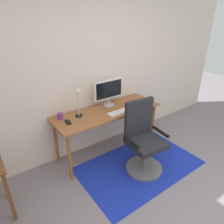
% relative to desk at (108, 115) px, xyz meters
% --- Properties ---
extents(wall_back, '(6.00, 0.10, 2.60)m').
position_rel_desk_xyz_m(wall_back, '(0.01, 0.36, 0.61)').
color(wall_back, beige).
rests_on(wall_back, ground).
extents(area_rug, '(1.80, 1.12, 0.01)m').
position_rel_desk_xyz_m(area_rug, '(0.17, -0.59, -0.68)').
color(area_rug, '#192DAC').
rests_on(area_rug, ground).
extents(desk, '(1.69, 0.59, 0.76)m').
position_rel_desk_xyz_m(desk, '(0.00, 0.00, 0.00)').
color(desk, '#965A33').
rests_on(desk, ground).
extents(monitor, '(0.51, 0.18, 0.42)m').
position_rel_desk_xyz_m(monitor, '(0.12, 0.15, 0.33)').
color(monitor, '#B2B2B7').
rests_on(monitor, desk).
extents(keyboard, '(0.43, 0.13, 0.02)m').
position_rel_desk_xyz_m(keyboard, '(0.12, -0.17, 0.09)').
color(keyboard, white).
rests_on(keyboard, desk).
extents(computer_mouse, '(0.06, 0.10, 0.03)m').
position_rel_desk_xyz_m(computer_mouse, '(0.41, -0.17, 0.09)').
color(computer_mouse, black).
rests_on(computer_mouse, desk).
extents(coffee_cup, '(0.08, 0.08, 0.10)m').
position_rel_desk_xyz_m(coffee_cup, '(-0.70, 0.15, 0.12)').
color(coffee_cup, '#753588').
rests_on(coffee_cup, desk).
extents(cell_phone, '(0.09, 0.15, 0.01)m').
position_rel_desk_xyz_m(cell_phone, '(-0.66, 0.00, 0.08)').
color(cell_phone, black).
rests_on(cell_phone, desk).
extents(desk_lamp, '(0.11, 0.11, 0.45)m').
position_rel_desk_xyz_m(desk_lamp, '(-0.45, 0.09, 0.38)').
color(desk_lamp, black).
rests_on(desk_lamp, desk).
extents(office_chair, '(0.58, 0.54, 1.06)m').
position_rel_desk_xyz_m(office_chair, '(0.18, -0.63, -0.26)').
color(office_chair, slate).
rests_on(office_chair, ground).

